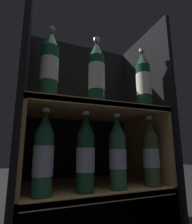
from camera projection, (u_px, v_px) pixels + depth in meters
fridge_back_wall at (80, 124)px, 0.99m from camera, size 0.62×0.02×0.97m
fridge_side_left at (21, 114)px, 0.70m from camera, size 0.02×0.42×0.97m
fridge_side_right at (145, 122)px, 0.92m from camera, size 0.02×0.42×0.97m
shelf_lower at (92, 194)px, 0.74m from camera, size 0.58×0.38×0.20m
shelf_upper at (92, 142)px, 0.78m from camera, size 0.58×0.38×0.53m
bottle_upper_front_0 at (50, 66)px, 0.65m from camera, size 0.07×0.07×0.29m
bottle_upper_front_1 at (97, 74)px, 0.72m from camera, size 0.07×0.07×0.29m
bottle_upper_front_2 at (144, 81)px, 0.80m from camera, size 0.07×0.07×0.29m
bottle_lower_front_0 at (44, 155)px, 0.59m from camera, size 0.07×0.07×0.29m
bottle_lower_front_1 at (86, 154)px, 0.64m from camera, size 0.07×0.07×0.29m
bottle_lower_front_2 at (118, 154)px, 0.69m from camera, size 0.07×0.07×0.29m
bottle_lower_front_3 at (151, 153)px, 0.74m from camera, size 0.07×0.07×0.29m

